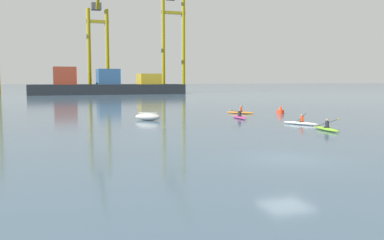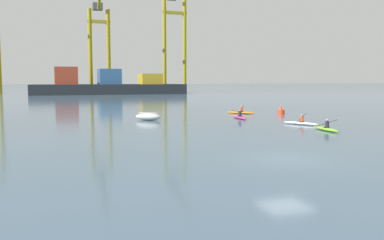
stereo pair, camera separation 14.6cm
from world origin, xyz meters
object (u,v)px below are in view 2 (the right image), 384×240
at_px(gantry_crane_east_mid, 175,30).
at_px(kayak_magenta, 239,117).
at_px(container_barge, 108,86).
at_px(kayak_white, 301,123).
at_px(capsized_dinghy, 148,117).
at_px(kayak_orange, 241,112).
at_px(kayak_lime, 326,128).
at_px(channel_buoy, 281,111).
at_px(gantry_crane_west_mid, 99,36).

bearing_deg(gantry_crane_east_mid, kayak_magenta, -102.35).
xyz_separation_m(container_barge, kayak_white, (5.68, -86.41, -2.23)).
distance_m(gantry_crane_east_mid, capsized_dinghy, 93.26).
height_order(container_barge, gantry_crane_east_mid, gantry_crane_east_mid).
height_order(gantry_crane_east_mid, kayak_magenta, gantry_crane_east_mid).
distance_m(kayak_orange, kayak_magenta, 6.33).
xyz_separation_m(capsized_dinghy, kayak_magenta, (9.36, -1.28, -0.18)).
bearing_deg(kayak_white, capsized_dinghy, 144.83).
relative_size(container_barge, kayak_white, 12.84).
height_order(kayak_orange, kayak_lime, same).
relative_size(kayak_lime, kayak_white, 1.05).
height_order(container_barge, kayak_lime, container_barge).
bearing_deg(kayak_lime, kayak_orange, 87.36).
height_order(container_barge, kayak_white, container_barge).
bearing_deg(kayak_orange, kayak_white, -90.79).
relative_size(container_barge, kayak_orange, 14.32).
height_order(channel_buoy, kayak_white, kayak_white).
bearing_deg(gantry_crane_east_mid, kayak_orange, -101.30).
relative_size(gantry_crane_east_mid, kayak_magenta, 11.00).
distance_m(container_barge, kayak_lime, 91.07).
bearing_deg(capsized_dinghy, kayak_orange, 19.78).
relative_size(gantry_crane_east_mid, kayak_orange, 12.84).
distance_m(gantry_crane_west_mid, capsized_dinghy, 86.95).
distance_m(kayak_orange, kayak_lime, 17.36).
relative_size(gantry_crane_west_mid, capsized_dinghy, 12.48).
distance_m(container_barge, kayak_orange, 73.83).
bearing_deg(kayak_orange, kayak_magenta, -116.45).
bearing_deg(kayak_orange, channel_buoy, -21.08).
distance_m(channel_buoy, kayak_lime, 16.48).
bearing_deg(kayak_white, gantry_crane_west_mid, 94.21).
bearing_deg(container_barge, gantry_crane_west_mid, 99.43).
bearing_deg(capsized_dinghy, gantry_crane_east_mid, 71.72).
relative_size(capsized_dinghy, kayak_orange, 0.94).
bearing_deg(kayak_magenta, capsized_dinghy, 172.19).
xyz_separation_m(gantry_crane_east_mid, kayak_magenta, (-19.26, -87.94, -19.38)).
xyz_separation_m(container_barge, channel_buoy, (10.27, -75.27, -2.04)).
xyz_separation_m(gantry_crane_east_mid, kayak_orange, (-16.44, -82.27, -19.38)).
bearing_deg(channel_buoy, kayak_white, -112.38).
bearing_deg(channel_buoy, capsized_dinghy, -170.82).
xyz_separation_m(container_barge, capsized_dinghy, (-6.33, -77.95, -2.05)).
distance_m(capsized_dinghy, kayak_orange, 12.95).
height_order(channel_buoy, kayak_orange, channel_buoy).
bearing_deg(capsized_dinghy, kayak_white, -35.17).
relative_size(container_barge, channel_buoy, 42.16).
distance_m(gantry_crane_west_mid, gantry_crane_east_mid, 23.72).
bearing_deg(container_barge, kayak_lime, -86.82).
height_order(kayak_orange, kayak_white, kayak_white).
height_order(container_barge, kayak_orange, container_barge).
distance_m(container_barge, kayak_magenta, 79.32).
xyz_separation_m(capsized_dinghy, channel_buoy, (16.59, 2.68, 0.01)).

